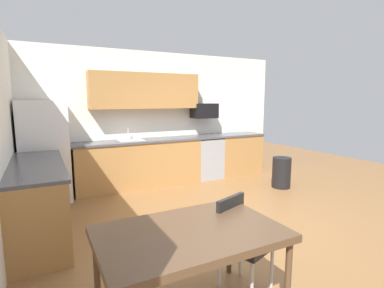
% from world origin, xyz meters
% --- Properties ---
extents(ground_plane, '(12.00, 12.00, 0.00)m').
position_xyz_m(ground_plane, '(0.00, 0.00, 0.00)').
color(ground_plane, olive).
extents(wall_back, '(5.80, 0.10, 2.70)m').
position_xyz_m(wall_back, '(0.00, 2.65, 1.35)').
color(wall_back, white).
rests_on(wall_back, ground).
extents(cabinet_run_back, '(2.48, 0.60, 0.90)m').
position_xyz_m(cabinet_run_back, '(-0.51, 2.30, 0.45)').
color(cabinet_run_back, '#AD7A42').
rests_on(cabinet_run_back, ground).
extents(cabinet_run_back_right, '(1.07, 0.60, 0.90)m').
position_xyz_m(cabinet_run_back_right, '(1.86, 2.30, 0.45)').
color(cabinet_run_back_right, '#AD7A42').
rests_on(cabinet_run_back_right, ground).
extents(cabinet_run_left, '(0.60, 2.00, 0.90)m').
position_xyz_m(cabinet_run_left, '(-2.30, 0.80, 0.45)').
color(cabinet_run_left, '#AD7A42').
rests_on(cabinet_run_left, ground).
extents(countertop_back, '(4.80, 0.64, 0.04)m').
position_xyz_m(countertop_back, '(0.00, 2.30, 0.92)').
color(countertop_back, '#4C4C51').
rests_on(countertop_back, cabinet_run_back).
extents(countertop_left, '(0.64, 2.00, 0.04)m').
position_xyz_m(countertop_left, '(-2.30, 0.80, 0.92)').
color(countertop_left, '#4C4C51').
rests_on(countertop_left, cabinet_run_left).
extents(upper_cabinets_back, '(2.20, 0.34, 0.70)m').
position_xyz_m(upper_cabinets_back, '(-0.30, 2.43, 1.90)').
color(upper_cabinets_back, '#AD7A42').
extents(refrigerator, '(0.76, 0.70, 1.72)m').
position_xyz_m(refrigerator, '(-2.18, 2.22, 0.86)').
color(refrigerator, white).
rests_on(refrigerator, ground).
extents(oven_range, '(0.60, 0.60, 0.91)m').
position_xyz_m(oven_range, '(1.03, 2.30, 0.46)').
color(oven_range, '#999BA0').
rests_on(oven_range, ground).
extents(microwave, '(0.54, 0.36, 0.32)m').
position_xyz_m(microwave, '(1.03, 2.40, 1.48)').
color(microwave, black).
extents(sink_basin, '(0.48, 0.40, 0.14)m').
position_xyz_m(sink_basin, '(-0.67, 2.30, 0.88)').
color(sink_basin, '#A5A8AD').
rests_on(sink_basin, countertop_back).
extents(sink_faucet, '(0.02, 0.02, 0.24)m').
position_xyz_m(sink_faucet, '(-0.67, 2.48, 1.04)').
color(sink_faucet, '#B2B5BA').
rests_on(sink_faucet, countertop_back).
extents(dining_table, '(1.40, 0.90, 0.75)m').
position_xyz_m(dining_table, '(-1.25, -1.39, 0.69)').
color(dining_table, brown).
rests_on(dining_table, ground).
extents(chair_near_table, '(0.51, 0.51, 0.85)m').
position_xyz_m(chair_near_table, '(-0.67, -1.25, 0.50)').
color(chair_near_table, black).
rests_on(chair_near_table, ground).
extents(trash_bin, '(0.36, 0.36, 0.60)m').
position_xyz_m(trash_bin, '(1.96, 0.94, 0.30)').
color(trash_bin, black).
rests_on(trash_bin, ground).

